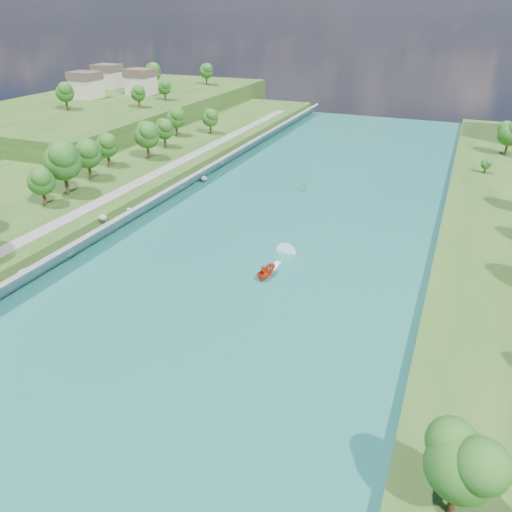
% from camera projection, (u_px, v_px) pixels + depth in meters
% --- Properties ---
extents(ground, '(260.00, 260.00, 0.00)m').
position_uv_depth(ground, '(204.00, 306.00, 67.52)').
color(ground, '#2D5119').
rests_on(ground, ground).
extents(river_water, '(55.00, 240.00, 0.10)m').
position_uv_depth(river_water, '(260.00, 247.00, 84.02)').
color(river_water, '#1A6457').
rests_on(river_water, ground).
extents(berm_west, '(45.00, 240.00, 3.50)m').
position_uv_depth(berm_west, '(30.00, 199.00, 100.39)').
color(berm_west, '#2D5119').
rests_on(berm_west, ground).
extents(ridge_west, '(60.00, 120.00, 9.00)m').
position_uv_depth(ridge_west, '(121.00, 110.00, 172.25)').
color(ridge_west, '#2D5119').
rests_on(ridge_west, ground).
extents(riprap_bank, '(4.07, 236.00, 4.65)m').
position_uv_depth(riprap_bank, '(127.00, 218.00, 91.18)').
color(riprap_bank, slate).
rests_on(riprap_bank, ground).
extents(riverside_path, '(3.00, 200.00, 0.10)m').
position_uv_depth(riverside_path, '(100.00, 202.00, 93.59)').
color(riverside_path, gray).
rests_on(riverside_path, berm_west).
extents(ridge_houses, '(29.50, 29.50, 8.40)m').
position_uv_depth(ridge_houses, '(112.00, 80.00, 174.56)').
color(ridge_houses, beige).
rests_on(ridge_houses, ridge_west).
extents(trees_ridge, '(23.60, 68.90, 10.84)m').
position_uv_depth(trees_ridge, '(148.00, 80.00, 171.32)').
color(trees_ridge, '#165419').
rests_on(trees_ridge, ridge_west).
extents(motorboat, '(3.60, 19.04, 1.93)m').
position_uv_depth(motorboat, '(270.00, 269.00, 75.55)').
color(motorboat, red).
rests_on(motorboat, river_water).
extents(raft, '(2.23, 2.79, 1.60)m').
position_uv_depth(raft, '(304.00, 189.00, 109.56)').
color(raft, '#999CA1').
rests_on(raft, river_water).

